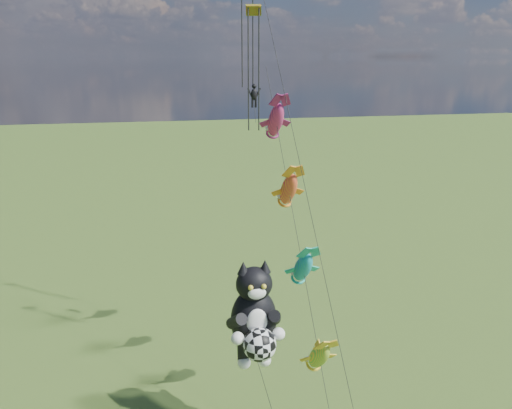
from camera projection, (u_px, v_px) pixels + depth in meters
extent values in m
cylinder|color=black|center=(272.00, 409.00, 25.80)|extent=(1.31, 2.43, 5.27)
ellipsoid|color=black|center=(254.00, 320.00, 25.86)|extent=(3.03, 2.82, 3.52)
ellipsoid|color=black|center=(254.00, 284.00, 25.17)|extent=(2.41, 2.33, 1.78)
cone|color=black|center=(243.00, 268.00, 24.80)|extent=(0.82, 0.82, 0.66)
cone|color=black|center=(265.00, 266.00, 25.00)|extent=(0.82, 0.82, 0.66)
ellipsoid|color=white|center=(257.00, 293.00, 24.54)|extent=(1.03, 0.81, 0.64)
ellipsoid|color=white|center=(257.00, 322.00, 24.99)|extent=(1.17, 0.84, 1.45)
sphere|color=gold|center=(251.00, 288.00, 24.30)|extent=(0.26, 0.26, 0.26)
sphere|color=gold|center=(264.00, 287.00, 24.43)|extent=(0.26, 0.26, 0.26)
sphere|color=white|center=(238.00, 338.00, 24.66)|extent=(0.66, 0.66, 0.66)
sphere|color=white|center=(279.00, 334.00, 25.05)|extent=(0.66, 0.66, 0.66)
sphere|color=white|center=(244.00, 362.00, 26.28)|extent=(0.70, 0.70, 0.70)
sphere|color=white|center=(265.00, 360.00, 26.49)|extent=(0.70, 0.70, 0.70)
sphere|color=white|center=(260.00, 345.00, 24.62)|extent=(1.67, 1.67, 1.67)
cylinder|color=black|center=(300.00, 253.00, 27.47)|extent=(0.52, 15.83, 19.51)
ellipsoid|color=green|center=(319.00, 356.00, 25.45)|extent=(0.98, 2.43, 2.66)
ellipsoid|color=#1982BF|center=(303.00, 267.00, 27.17)|extent=(0.98, 2.43, 2.66)
ellipsoid|color=red|center=(289.00, 189.00, 28.89)|extent=(0.98, 2.43, 2.66)
ellipsoid|color=#D8336D|center=(276.00, 120.00, 30.61)|extent=(0.98, 2.43, 2.66)
cylinder|color=black|center=(304.00, 183.00, 25.61)|extent=(2.78, 16.87, 27.78)
cube|color=#279919|center=(254.00, 10.00, 27.77)|extent=(0.88, 0.57, 0.60)
cylinder|color=black|center=(249.00, 74.00, 28.70)|extent=(0.08, 0.08, 6.90)
cylinder|color=black|center=(259.00, 74.00, 28.81)|extent=(0.08, 0.08, 6.90)
cylinder|color=black|center=(242.00, 20.00, 30.81)|extent=(0.08, 0.08, 8.46)
cylinder|color=black|center=(253.00, 20.00, 30.94)|extent=(0.08, 0.08, 8.46)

